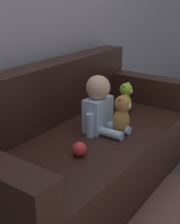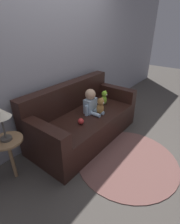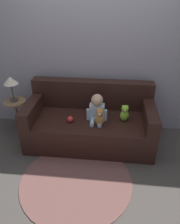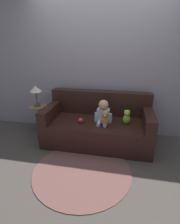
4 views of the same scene
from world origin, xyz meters
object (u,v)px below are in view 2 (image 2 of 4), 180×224
(couch, at_px, (82,120))
(toy_ball, at_px, (81,121))
(person_baby, at_px, (91,102))
(side_table, at_px, (3,128))
(plush_toy_side, at_px, (104,98))
(teddy_bear_brown, at_px, (100,106))

(couch, distance_m, toy_ball, 0.37)
(person_baby, relative_size, side_table, 0.41)
(toy_ball, relative_size, side_table, 0.09)
(plush_toy_side, bearing_deg, couch, 170.67)
(person_baby, distance_m, plush_toy_side, 0.39)
(teddy_bear_brown, bearing_deg, couch, 122.50)
(teddy_bear_brown, bearing_deg, plush_toy_side, 25.12)
(teddy_bear_brown, distance_m, side_table, 1.38)
(plush_toy_side, bearing_deg, person_baby, -177.91)
(person_baby, xyz_separation_m, plush_toy_side, (0.39, 0.01, -0.05))
(plush_toy_side, height_order, toy_ball, plush_toy_side)
(side_table, bearing_deg, couch, -4.65)
(couch, xyz_separation_m, side_table, (-1.18, 0.10, 0.41))
(toy_ball, distance_m, side_table, 0.99)
(plush_toy_side, xyz_separation_m, side_table, (-1.67, 0.18, 0.17))
(plush_toy_side, relative_size, toy_ball, 2.87)
(plush_toy_side, distance_m, toy_ball, 0.77)
(side_table, bearing_deg, teddy_bear_brown, -14.10)
(couch, distance_m, teddy_bear_brown, 0.38)
(person_baby, relative_size, toy_ball, 4.52)
(couch, height_order, teddy_bear_brown, couch)
(couch, distance_m, person_baby, 0.32)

